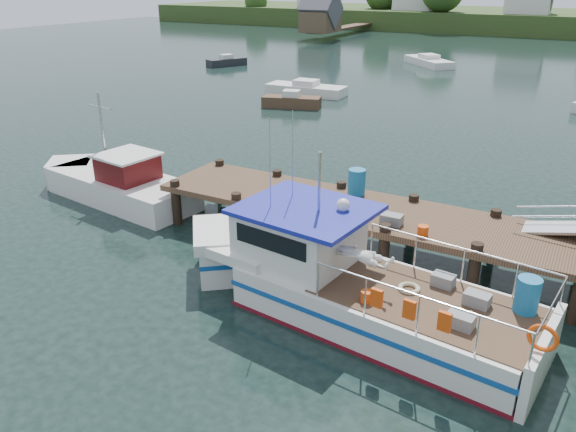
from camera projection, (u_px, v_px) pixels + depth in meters
The scene contains 9 objects.
ground_plane at pixel (337, 243), 18.16m from camera, with size 160.00×160.00×0.00m, color black.
far_shore at pixel (567, 18), 83.48m from camera, with size 140.00×42.55×9.22m.
dock at pixel (572, 218), 14.37m from camera, with size 16.60×3.00×4.78m.
lobster_boat at pixel (340, 280), 14.18m from camera, with size 10.18×3.97×4.90m.
work_boat at pixel (116, 183), 21.53m from camera, with size 7.77×3.19×4.06m.
moored_rowboat at pixel (292, 101), 36.72m from camera, with size 4.00×2.34×1.10m.
moored_a at pixel (306, 89), 40.64m from camera, with size 5.87×2.26×1.06m.
moored_d at pixel (429, 61), 53.80m from camera, with size 5.88×5.92×1.06m.
moored_e at pixel (227, 61), 53.66m from camera, with size 2.81×4.02×1.06m.
Camera 1 is at (6.53, -15.06, 7.96)m, focal length 35.00 mm.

